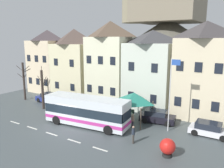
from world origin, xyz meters
TOP-DOWN VIEW (x-y plane):
  - ground_plane at (0.00, -0.00)m, footprint 40.00×60.00m
  - townhouse_00 at (-14.69, 11.70)m, footprint 5.92×5.46m
  - townhouse_01 at (-8.43, 11.63)m, footprint 6.66×5.32m
  - townhouse_02 at (-1.42, 11.53)m, footprint 6.04×5.12m
  - townhouse_03 at (4.97, 12.02)m, footprint 6.27×6.11m
  - townhouse_04 at (11.59, 12.12)m, footprint 6.05×6.31m
  - hilltop_castle at (0.08, 32.30)m, footprint 43.21×43.21m
  - transit_bus at (1.61, 1.92)m, footprint 9.82×3.54m
  - bus_shelter at (5.57, 5.52)m, footprint 3.60×3.60m
  - parked_car_00 at (13.59, 6.38)m, footprint 3.93×2.00m
  - parked_car_01 at (7.86, 6.97)m, footprint 4.15×2.30m
  - parked_car_02 at (-4.01, 6.22)m, footprint 3.90×1.98m
  - parked_car_03 at (-8.84, 6.20)m, footprint 4.62×2.21m
  - pedestrian_00 at (6.23, 4.01)m, footprint 0.34×0.34m
  - pedestrian_01 at (7.91, 0.83)m, footprint 0.29×0.37m
  - public_bench at (3.94, 7.21)m, footprint 1.63×0.48m
  - flagpole at (9.82, 5.20)m, footprint 0.95×0.10m
  - harbour_buoy at (11.39, 0.11)m, footprint 1.30×1.30m
  - bare_tree_00 at (-13.45, 5.30)m, footprint 1.56×1.60m
  - bare_tree_01 at (-7.28, 3.59)m, footprint 1.11×1.62m

SIDE VIEW (x-z plane):
  - ground_plane at x=0.00m, z-range -0.06..0.00m
  - public_bench at x=3.94m, z-range 0.04..0.91m
  - parked_car_02 at x=-4.01m, z-range -0.01..1.23m
  - parked_car_00 at x=13.59m, z-range -0.02..1.31m
  - parked_car_03 at x=-8.84m, z-range -0.02..1.41m
  - parked_car_01 at x=7.86m, z-range -0.02..1.43m
  - pedestrian_01 at x=7.91m, z-range 0.01..1.68m
  - harbour_buoy at x=11.39m, z-range 0.07..1.62m
  - pedestrian_00 at x=6.23m, z-range 0.11..1.72m
  - transit_bus at x=1.61m, z-range 0.01..3.25m
  - bare_tree_01 at x=-7.28m, z-range -0.19..5.66m
  - bus_shelter at x=5.57m, z-range 1.18..4.72m
  - bare_tree_00 at x=-13.45m, z-range 0.12..6.00m
  - flagpole at x=9.82m, z-range 0.57..8.15m
  - townhouse_03 at x=4.97m, z-range 0.00..10.61m
  - townhouse_00 at x=-14.69m, z-range 0.00..11.00m
  - townhouse_01 at x=-8.43m, z-range 0.00..11.03m
  - townhouse_04 at x=11.59m, z-range 0.00..11.54m
  - townhouse_02 at x=-1.42m, z-range 0.00..11.99m
  - hilltop_castle at x=0.08m, z-range -3.53..18.48m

